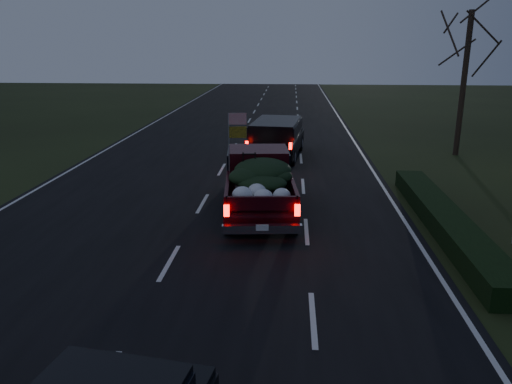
# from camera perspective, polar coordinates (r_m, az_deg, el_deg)

# --- Properties ---
(ground) EXTENTS (120.00, 120.00, 0.00)m
(ground) POSITION_cam_1_polar(r_m,az_deg,el_deg) (13.21, -9.88, -8.02)
(ground) COLOR black
(ground) RESTS_ON ground
(road_asphalt) EXTENTS (14.00, 120.00, 0.02)m
(road_asphalt) POSITION_cam_1_polar(r_m,az_deg,el_deg) (13.20, -9.88, -7.98)
(road_asphalt) COLOR black
(road_asphalt) RESTS_ON ground
(hedge_row) EXTENTS (1.00, 10.00, 0.60)m
(hedge_row) POSITION_cam_1_polar(r_m,az_deg,el_deg) (16.22, 20.78, -3.03)
(hedge_row) COLOR black
(hedge_row) RESTS_ON ground
(bare_tree_far) EXTENTS (3.60, 3.60, 7.00)m
(bare_tree_far) POSITION_cam_1_polar(r_m,az_deg,el_deg) (26.99, 23.03, 14.86)
(bare_tree_far) COLOR black
(bare_tree_far) RESTS_ON ground
(pickup_truck) EXTENTS (2.67, 5.83, 2.97)m
(pickup_truck) POSITION_cam_1_polar(r_m,az_deg,el_deg) (16.56, 0.35, 1.42)
(pickup_truck) COLOR black
(pickup_truck) RESTS_ON ground
(lead_suv) EXTENTS (2.80, 5.50, 1.52)m
(lead_suv) POSITION_cam_1_polar(r_m,az_deg,el_deg) (24.75, 2.37, 6.56)
(lead_suv) COLOR black
(lead_suv) RESTS_ON ground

